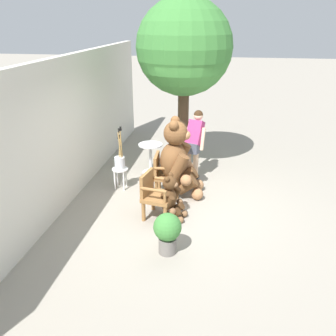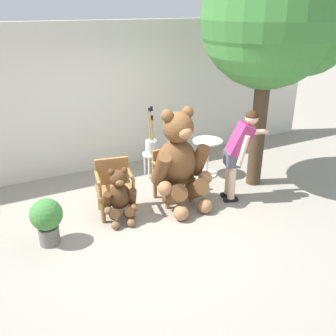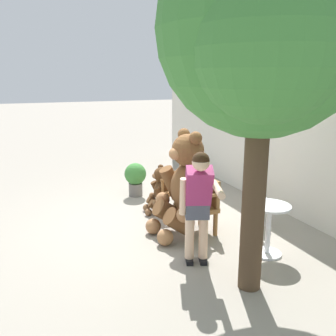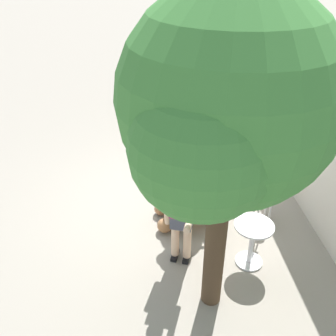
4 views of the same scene
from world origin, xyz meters
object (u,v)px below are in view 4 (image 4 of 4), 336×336
(teddy_bear_small, at_px, (180,167))
(potted_plant, at_px, (169,142))
(teddy_bear_large, at_px, (189,182))
(patio_tree, at_px, (224,108))
(wooden_chair_left, at_px, (195,166))
(white_stool, at_px, (263,203))
(wooden_chair_right, at_px, (204,197))
(person_visitor, at_px, (180,215))
(round_side_table, at_px, (252,240))
(brush_bucket, at_px, (265,189))

(teddy_bear_small, xyz_separation_m, potted_plant, (-1.09, -0.11, -0.03))
(teddy_bear_large, distance_m, potted_plant, 2.16)
(teddy_bear_small, distance_m, patio_tree, 3.63)
(wooden_chair_left, distance_m, white_stool, 1.48)
(teddy_bear_small, relative_size, potted_plant, 1.27)
(wooden_chair_right, xyz_separation_m, person_visitor, (0.97, -0.52, 0.45))
(patio_tree, bearing_deg, white_stool, 143.57)
(round_side_table, bearing_deg, teddy_bear_large, -142.82)
(wooden_chair_right, xyz_separation_m, teddy_bear_small, (-1.02, -0.29, -0.04))
(round_side_table, relative_size, patio_tree, 0.18)
(brush_bucket, bearing_deg, patio_tree, -36.34)
(brush_bucket, bearing_deg, wooden_chair_left, -138.01)
(brush_bucket, bearing_deg, wooden_chair_right, -95.30)
(person_visitor, relative_size, white_stool, 3.35)
(wooden_chair_left, xyz_separation_m, wooden_chair_right, (1.00, 0.00, 0.00))
(person_visitor, distance_m, patio_tree, 2.04)
(teddy_bear_large, height_order, potted_plant, teddy_bear_large)
(teddy_bear_large, distance_m, teddy_bear_small, 1.09)
(white_stool, bearing_deg, round_side_table, -26.26)
(wooden_chair_right, distance_m, round_side_table, 1.16)
(teddy_bear_small, bearing_deg, brush_bucket, 48.78)
(potted_plant, bearing_deg, white_stool, 32.19)
(wooden_chair_right, relative_size, brush_bucket, 0.93)
(wooden_chair_left, distance_m, teddy_bear_small, 0.29)
(teddy_bear_large, height_order, teddy_bear_small, teddy_bear_large)
(white_stool, distance_m, brush_bucket, 0.28)
(person_visitor, xyz_separation_m, brush_bucket, (-0.88, 1.50, -0.28))
(brush_bucket, bearing_deg, white_stool, 82.37)
(brush_bucket, distance_m, round_side_table, 1.08)
(patio_tree, height_order, potted_plant, patio_tree)
(teddy_bear_large, relative_size, white_stool, 3.54)
(teddy_bear_small, height_order, patio_tree, patio_tree)
(patio_tree, bearing_deg, teddy_bear_large, -178.58)
(wooden_chair_right, relative_size, white_stool, 1.87)
(wooden_chair_right, xyz_separation_m, potted_plant, (-2.11, -0.40, -0.07))
(patio_tree, relative_size, potted_plant, 5.77)
(round_side_table, relative_size, potted_plant, 1.06)
(teddy_bear_large, xyz_separation_m, person_visitor, (0.96, -0.25, 0.12))
(teddy_bear_large, relative_size, brush_bucket, 1.76)
(wooden_chair_right, bearing_deg, potted_plant, -169.22)
(teddy_bear_small, xyz_separation_m, round_side_table, (2.06, 0.80, 0.02))
(white_stool, relative_size, potted_plant, 0.68)
(teddy_bear_large, relative_size, potted_plant, 2.39)
(potted_plant, bearing_deg, round_side_table, 16.22)
(teddy_bear_large, distance_m, round_side_table, 1.35)
(teddy_bear_small, relative_size, brush_bucket, 0.93)
(patio_tree, bearing_deg, wooden_chair_left, 175.29)
(wooden_chair_right, bearing_deg, teddy_bear_small, -164.28)
(wooden_chair_right, distance_m, teddy_bear_large, 0.43)
(person_visitor, relative_size, patio_tree, 0.39)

